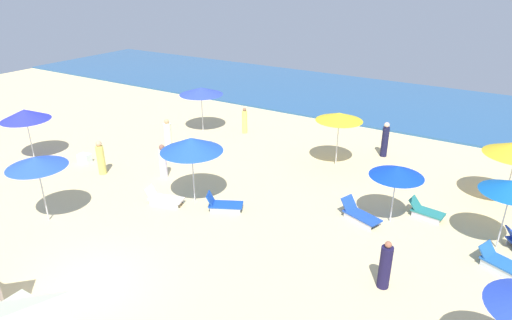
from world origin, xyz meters
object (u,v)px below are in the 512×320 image
object	(u,v)px
lounge_chair_2_0	(223,204)
umbrella_1	(397,171)
lounge_chair_2_1	(164,198)
umbrella_5	(25,115)
umbrella_0	(512,187)
lounge_chair_1_0	(425,211)
umbrella_2	(191,144)
beachgoer_4	(385,266)
lounge_chair_1_1	(359,214)
beachgoer_0	(101,158)
beachgoer_1	(168,137)
beachgoer_5	(385,140)
umbrella_3	(339,117)
umbrella_8	(201,91)
lounge_chair_0_1	(499,261)
umbrella_7	(36,162)
beachgoer_2	(163,162)
cooler_box_0	(85,158)
beachgoer_3	(245,121)

from	to	relation	value
lounge_chair_2_0	umbrella_1	bearing A→B (deg)	-93.29
lounge_chair_2_1	umbrella_5	bearing A→B (deg)	73.44
umbrella_0	lounge_chair_1_0	world-z (taller)	umbrella_0
umbrella_2	beachgoer_4	bearing A→B (deg)	-8.33
lounge_chair_1_1	beachgoer_0	world-z (taller)	beachgoer_0
umbrella_0	beachgoer_1	xyz separation A→B (m)	(-14.97, 0.60, -1.46)
beachgoer_4	beachgoer_1	bearing A→B (deg)	-161.21
beachgoer_4	beachgoer_5	size ratio (longest dim) A/B	0.88
umbrella_3	umbrella_5	distance (m)	14.71
lounge_chair_2_0	umbrella_8	bearing A→B (deg)	15.88
umbrella_0	beachgoer_1	world-z (taller)	umbrella_0
beachgoer_5	beachgoer_0	bearing A→B (deg)	-59.01
umbrella_1	lounge_chair_2_0	distance (m)	6.48
lounge_chair_0_1	beachgoer_5	size ratio (longest dim) A/B	0.78
lounge_chair_1_1	lounge_chair_2_1	world-z (taller)	lounge_chair_1_1
beachgoer_5	lounge_chair_2_1	bearing A→B (deg)	-42.05
lounge_chair_0_1	umbrella_8	world-z (taller)	umbrella_8
umbrella_5	umbrella_7	size ratio (longest dim) A/B	0.98
umbrella_2	beachgoer_2	bearing A→B (deg)	158.33
cooler_box_0	beachgoer_5	bearing A→B (deg)	23.51
umbrella_3	lounge_chair_0_1	bearing A→B (deg)	-33.10
lounge_chair_0_1	umbrella_1	distance (m)	4.14
umbrella_5	beachgoer_0	size ratio (longest dim) A/B	1.56
umbrella_1	umbrella_2	world-z (taller)	umbrella_2
umbrella_7	beachgoer_0	world-z (taller)	umbrella_7
umbrella_0	lounge_chair_2_1	world-z (taller)	umbrella_0
cooler_box_0	lounge_chair_2_0	bearing A→B (deg)	-12.61
umbrella_0	umbrella_5	distance (m)	20.38
lounge_chair_1_0	beachgoer_1	bearing A→B (deg)	98.55
umbrella_1	lounge_chair_2_0	world-z (taller)	umbrella_1
beachgoer_5	cooler_box_0	xyz separation A→B (m)	(-11.95, -8.27, -0.63)
lounge_chair_1_0	beachgoer_3	world-z (taller)	beachgoer_3
lounge_chair_0_1	beachgoer_5	distance (m)	8.99
umbrella_0	umbrella_7	xyz separation A→B (m)	(-14.24, -6.74, 0.07)
beachgoer_4	beachgoer_5	bearing A→B (deg)	145.58
lounge_chair_0_1	cooler_box_0	bearing A→B (deg)	117.14
umbrella_0	lounge_chair_2_1	distance (m)	12.20
lounge_chair_0_1	umbrella_1	xyz separation A→B (m)	(-3.61, 0.99, 1.77)
lounge_chair_2_0	lounge_chair_2_1	xyz separation A→B (m)	(-2.30, -0.83, -0.01)
lounge_chair_0_1	umbrella_1	size ratio (longest dim) A/B	0.61
umbrella_1	beachgoer_1	bearing A→B (deg)	175.82
lounge_chair_0_1	lounge_chair_1_0	world-z (taller)	lounge_chair_1_0
umbrella_8	cooler_box_0	bearing A→B (deg)	-107.38
beachgoer_1	beachgoer_3	xyz separation A→B (m)	(1.77, 4.35, -0.10)
lounge_chair_1_0	cooler_box_0	bearing A→B (deg)	110.18
umbrella_3	cooler_box_0	world-z (taller)	umbrella_3
umbrella_7	beachgoer_5	world-z (taller)	umbrella_7
lounge_chair_1_1	cooler_box_0	world-z (taller)	lounge_chair_1_1
lounge_chair_0_1	lounge_chair_1_0	xyz separation A→B (m)	(-2.60, 1.99, -0.02)
beachgoer_0	lounge_chair_2_1	bearing A→B (deg)	-66.28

